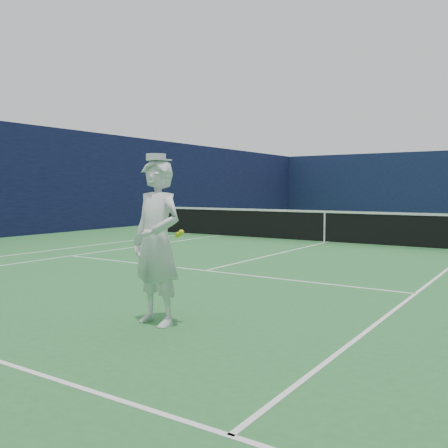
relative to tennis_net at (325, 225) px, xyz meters
name	(u,v)px	position (x,y,z in m)	size (l,w,h in m)	color
ground	(324,243)	(0.00, 0.00, -0.55)	(80.00, 80.00, 0.00)	#2B7135
court_markings	(324,243)	(0.00, 0.00, -0.55)	(11.03, 23.83, 0.01)	white
windscreen_fence	(325,178)	(0.00, 0.00, 1.45)	(20.12, 36.12, 4.00)	#0F1738
tennis_net	(325,225)	(0.00, 0.00, 0.00)	(12.88, 0.09, 1.07)	#141E4C
tennis_player	(157,242)	(1.84, -10.01, 0.47)	(0.80, 0.58, 2.10)	white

